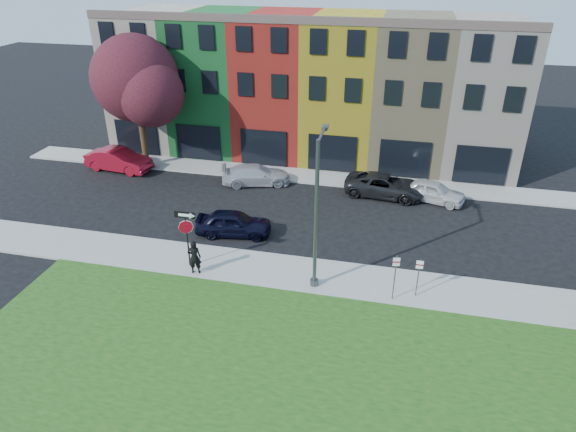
% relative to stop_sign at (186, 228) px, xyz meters
% --- Properties ---
extents(ground, '(120.00, 120.00, 0.00)m').
position_rel_stop_sign_xyz_m(ground, '(5.14, -2.42, -2.30)').
color(ground, black).
rests_on(ground, ground).
extents(sidewalk_near, '(40.00, 3.00, 0.12)m').
position_rel_stop_sign_xyz_m(sidewalk_near, '(7.14, 0.58, -2.24)').
color(sidewalk_near, '#9A9891').
rests_on(sidewalk_near, ground).
extents(sidewalk_far, '(40.00, 2.40, 0.12)m').
position_rel_stop_sign_xyz_m(sidewalk_far, '(2.14, 12.58, -2.24)').
color(sidewalk_far, '#9A9891').
rests_on(sidewalk_far, ground).
extents(rowhouse_block, '(30.00, 10.12, 10.00)m').
position_rel_stop_sign_xyz_m(rowhouse_block, '(2.64, 18.76, 2.69)').
color(rowhouse_block, beige).
rests_on(rowhouse_block, ground).
extents(stop_sign, '(1.05, 0.11, 3.06)m').
position_rel_stop_sign_xyz_m(stop_sign, '(0.00, 0.00, 0.00)').
color(stop_sign, black).
rests_on(stop_sign, sidewalk_near).
extents(man, '(0.83, 0.69, 1.79)m').
position_rel_stop_sign_xyz_m(man, '(0.53, -0.52, -1.28)').
color(man, black).
rests_on(man, sidewalk_near).
extents(sedan_near, '(2.89, 4.69, 1.44)m').
position_rel_stop_sign_xyz_m(sedan_near, '(1.11, 3.72, -1.58)').
color(sedan_near, black).
rests_on(sedan_near, ground).
extents(parked_car_red, '(2.74, 5.22, 1.60)m').
position_rel_stop_sign_xyz_m(parked_car_red, '(-9.89, 10.77, -1.50)').
color(parked_car_red, maroon).
rests_on(parked_car_red, ground).
extents(parked_car_silver, '(4.54, 5.70, 1.34)m').
position_rel_stop_sign_xyz_m(parked_car_silver, '(0.41, 10.67, -1.63)').
color(parked_car_silver, '#B7B6BB').
rests_on(parked_car_silver, ground).
extents(parked_car_dark, '(3.33, 5.58, 1.43)m').
position_rel_stop_sign_xyz_m(parked_car_dark, '(9.07, 10.75, -1.58)').
color(parked_car_dark, black).
rests_on(parked_car_dark, ground).
extents(parked_car_white, '(3.65, 4.81, 1.36)m').
position_rel_stop_sign_xyz_m(parked_car_white, '(12.09, 10.61, -1.62)').
color(parked_car_white, silver).
rests_on(parked_car_white, ground).
extents(street_lamp, '(0.40, 2.58, 7.27)m').
position_rel_stop_sign_xyz_m(street_lamp, '(6.43, -0.01, 1.49)').
color(street_lamp, '#4A4D4F').
rests_on(street_lamp, sidewalk_near).
extents(parking_sign_a, '(0.32, 0.12, 2.36)m').
position_rel_stop_sign_xyz_m(parking_sign_a, '(10.12, -0.53, -0.72)').
color(parking_sign_a, '#4A4D4F').
rests_on(parking_sign_a, sidewalk_near).
extents(parking_sign_b, '(0.32, 0.08, 1.99)m').
position_rel_stop_sign_xyz_m(parking_sign_b, '(11.16, -0.04, -0.92)').
color(parking_sign_b, '#4A4D4F').
rests_on(parking_sign_b, sidewalk_near).
extents(tree_purple, '(7.11, 6.22, 9.28)m').
position_rel_stop_sign_xyz_m(tree_purple, '(-8.20, 11.94, 3.98)').
color(tree_purple, black).
rests_on(tree_purple, sidewalk_far).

